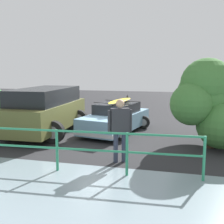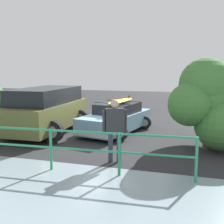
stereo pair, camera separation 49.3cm
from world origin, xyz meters
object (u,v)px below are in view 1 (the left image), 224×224
bush_near_left (214,101)px  person_bystander (120,125)px  sedan_car (116,118)px  suv_car (46,110)px

bush_near_left → person_bystander: bearing=42.0°
sedan_car → bush_near_left: size_ratio=1.34×
sedan_car → bush_near_left: bush_near_left is taller
person_bystander → suv_car: bearing=-36.6°
suv_car → sedan_car: bearing=-160.0°
person_bystander → bush_near_left: (-2.74, -2.47, 0.48)m
suv_car → person_bystander: bearing=143.4°
bush_near_left → sedan_car: bearing=-19.4°
sedan_car → bush_near_left: (-3.76, 1.32, 0.99)m
sedan_car → suv_car: size_ratio=0.87×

